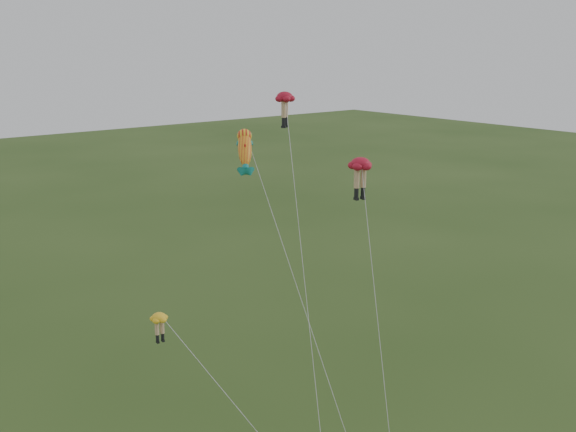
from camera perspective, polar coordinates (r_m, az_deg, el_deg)
legs_kite_red_high at (r=44.31m, az=-0.25°, el=9.87°), size 7.77×12.99×19.61m
legs_kite_red_mid at (r=40.59m, az=6.48°, el=4.10°), size 5.94×9.11×15.85m
legs_kite_yellow at (r=34.74m, az=-10.82°, el=-9.68°), size 4.92×8.05×9.04m
fish_kite at (r=37.30m, az=-3.79°, el=5.89°), size 2.10×10.95×18.15m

